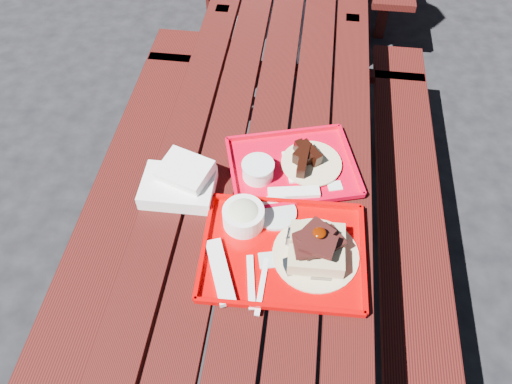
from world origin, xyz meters
TOP-DOWN VIEW (x-y plane):
  - ground at (0.00, 0.00)m, footprint 60.00×60.00m
  - picnic_table_near at (-0.00, 0.00)m, footprint 1.41×2.40m
  - near_tray at (0.10, -0.30)m, footprint 0.49×0.41m
  - far_tray at (0.10, 0.01)m, footprint 0.49×0.43m
  - white_cloth at (-0.25, -0.12)m, footprint 0.24×0.20m

SIDE VIEW (x-z plane):
  - ground at x=0.00m, z-range 0.00..0.00m
  - picnic_table_near at x=0.00m, z-range 0.19..0.94m
  - far_tray at x=0.10m, z-range 0.74..0.81m
  - near_tray at x=0.10m, z-range 0.71..0.86m
  - white_cloth at x=-0.25m, z-range 0.74..0.84m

